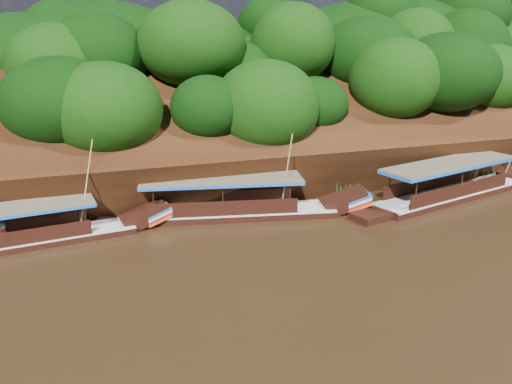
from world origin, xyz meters
TOP-DOWN VIEW (x-y plane):
  - ground at (0.00, 0.00)m, footprint 160.00×160.00m
  - riverbank at (-0.01, 22.73)m, footprint 120.00×30.06m
  - boat_0 at (14.49, 7.01)m, footprint 16.99×6.17m
  - boat_1 at (-1.73, 7.97)m, footprint 15.48×5.19m
  - boat_2 at (-14.42, 7.56)m, footprint 14.93×3.72m
  - reeds at (-2.43, 9.57)m, footprint 48.17×2.64m

SIDE VIEW (x-z plane):
  - ground at x=0.00m, z-range 0.00..0.00m
  - boat_2 at x=-14.42m, z-range -2.51..3.57m
  - boat_1 at x=-1.73m, z-range -2.42..3.62m
  - boat_0 at x=14.49m, z-range -2.42..3.66m
  - reeds at x=-2.43m, z-range -0.16..1.89m
  - riverbank at x=-0.01m, z-range -7.81..11.59m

